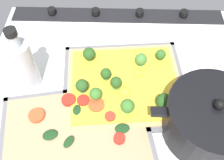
% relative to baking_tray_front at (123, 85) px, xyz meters
% --- Properties ---
extents(ground_plane, '(0.75, 0.69, 0.03)m').
position_rel_baking_tray_front_xyz_m(ground_plane, '(0.02, 0.02, -0.02)').
color(ground_plane, silver).
extents(stove_control_panel, '(0.72, 0.07, 0.03)m').
position_rel_baking_tray_front_xyz_m(stove_control_panel, '(0.02, -0.29, 0.00)').
color(stove_control_panel, black).
rests_on(stove_control_panel, ground_plane).
extents(baking_tray_front, '(0.36, 0.32, 0.01)m').
position_rel_baking_tray_front_xyz_m(baking_tray_front, '(0.00, 0.00, 0.00)').
color(baking_tray_front, slate).
rests_on(baking_tray_front, ground_plane).
extents(broccoli_pizza, '(0.33, 0.30, 0.06)m').
position_rel_baking_tray_front_xyz_m(broccoli_pizza, '(0.00, 0.00, 0.02)').
color(broccoli_pizza, tan).
rests_on(broccoli_pizza, baking_tray_front).
extents(baking_tray_back, '(0.40, 0.30, 0.01)m').
position_rel_baking_tray_front_xyz_m(baking_tray_back, '(0.12, 0.14, 0.00)').
color(baking_tray_back, slate).
rests_on(baking_tray_back, ground_plane).
extents(veggie_pizza_back, '(0.37, 0.27, 0.02)m').
position_rel_baking_tray_front_xyz_m(veggie_pizza_back, '(0.12, 0.13, 0.01)').
color(veggie_pizza_back, tan).
rests_on(veggie_pizza_back, baking_tray_back).
extents(cooking_pot, '(0.28, 0.21, 0.14)m').
position_rel_baking_tray_front_xyz_m(cooking_pot, '(-0.20, 0.13, 0.05)').
color(cooking_pot, black).
rests_on(cooking_pot, ground_plane).
extents(oil_bottle, '(0.06, 0.06, 0.20)m').
position_rel_baking_tray_front_xyz_m(oil_bottle, '(0.26, -0.01, 0.08)').
color(oil_bottle, '#B7BCC6').
rests_on(oil_bottle, ground_plane).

